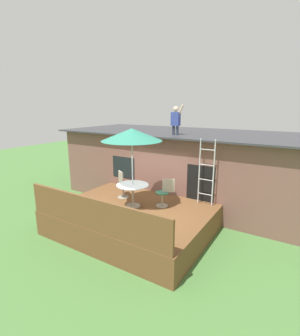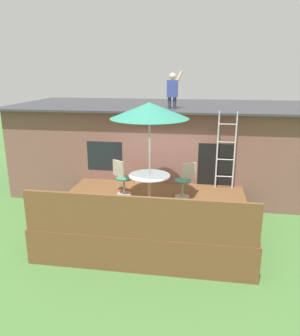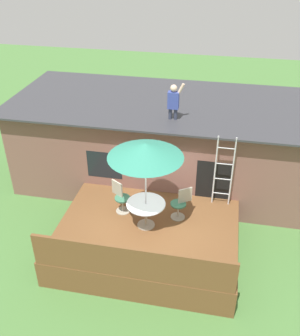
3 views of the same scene
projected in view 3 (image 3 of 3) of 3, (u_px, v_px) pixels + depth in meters
name	position (u px, v px, depth m)	size (l,w,h in m)	color
ground_plane	(148.00, 246.00, 11.19)	(40.00, 40.00, 0.00)	#477538
house	(169.00, 142.00, 13.42)	(10.50, 4.50, 2.95)	brown
deck	(148.00, 235.00, 10.98)	(4.86, 4.00, 0.80)	brown
deck_railing	(131.00, 263.00, 8.90)	(4.76, 0.08, 0.90)	brown
patio_table	(146.00, 208.00, 10.43)	(1.04, 1.04, 0.74)	#A59E8C
patio_umbrella	(146.00, 150.00, 9.50)	(1.90, 1.90, 2.54)	silver
step_ladder	(224.00, 172.00, 11.02)	(0.52, 0.04, 2.20)	silver
person_figure	(174.00, 100.00, 11.22)	(0.47, 0.20, 1.11)	#33384C
patio_chair_left	(121.00, 197.00, 11.07)	(0.57, 0.45, 0.92)	#A59E8C
patio_chair_right	(181.00, 203.00, 10.82)	(0.57, 0.46, 0.92)	#A59E8C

